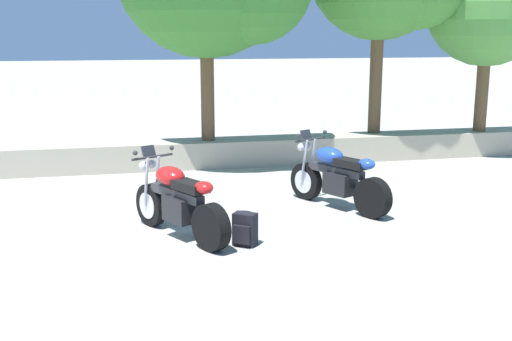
# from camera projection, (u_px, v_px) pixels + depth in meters

# --- Properties ---
(stone_wall) EXTENTS (36.00, 0.80, 0.55)m
(stone_wall) POSITION_uv_depth(u_px,v_px,m) (21.00, 161.00, 12.51)
(stone_wall) COLOR #A89E89
(stone_wall) RESTS_ON ground
(motorcycle_red_near_left) EXTENTS (1.17, 1.89, 1.18)m
(motorcycle_red_near_left) POSITION_uv_depth(u_px,v_px,m) (178.00, 203.00, 8.60)
(motorcycle_red_near_left) COLOR black
(motorcycle_red_near_left) RESTS_ON ground
(motorcycle_blue_centre) EXTENTS (1.15, 1.91, 1.18)m
(motorcycle_blue_centre) POSITION_uv_depth(u_px,v_px,m) (337.00, 178.00, 10.06)
(motorcycle_blue_centre) COLOR black
(motorcycle_blue_centre) RESTS_ON ground
(rider_backpack) EXTENTS (0.35, 0.34, 0.47)m
(rider_backpack) POSITION_uv_depth(u_px,v_px,m) (245.00, 228.00, 8.29)
(rider_backpack) COLOR black
(rider_backpack) RESTS_ON ground
(leafy_tree_far_right) EXTENTS (2.86, 2.72, 4.19)m
(leafy_tree_far_right) POSITION_uv_depth(u_px,v_px,m) (496.00, 7.00, 13.83)
(leafy_tree_far_right) COLOR brown
(leafy_tree_far_right) RESTS_ON stone_wall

